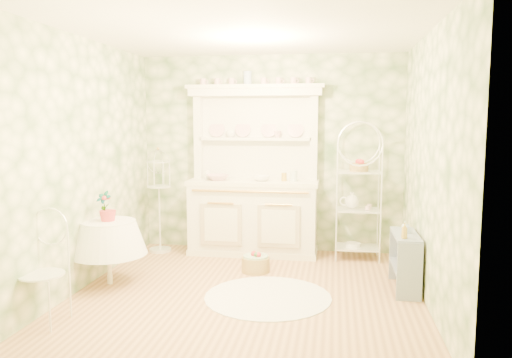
# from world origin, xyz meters

# --- Properties ---
(floor) EXTENTS (3.60, 3.60, 0.00)m
(floor) POSITION_xyz_m (0.00, 0.00, 0.00)
(floor) COLOR tan
(floor) RESTS_ON ground
(ceiling) EXTENTS (3.60, 3.60, 0.00)m
(ceiling) POSITION_xyz_m (0.00, 0.00, 2.70)
(ceiling) COLOR white
(ceiling) RESTS_ON floor
(wall_left) EXTENTS (3.60, 3.60, 0.00)m
(wall_left) POSITION_xyz_m (-1.80, 0.00, 1.35)
(wall_left) COLOR #F8F3C9
(wall_left) RESTS_ON floor
(wall_right) EXTENTS (3.60, 3.60, 0.00)m
(wall_right) POSITION_xyz_m (1.80, 0.00, 1.35)
(wall_right) COLOR #F8F3C9
(wall_right) RESTS_ON floor
(wall_back) EXTENTS (3.60, 3.60, 0.00)m
(wall_back) POSITION_xyz_m (0.00, 1.80, 1.35)
(wall_back) COLOR #F8F3C9
(wall_back) RESTS_ON floor
(wall_front) EXTENTS (3.60, 3.60, 0.00)m
(wall_front) POSITION_xyz_m (0.00, -1.80, 1.35)
(wall_front) COLOR #F8F3C9
(wall_front) RESTS_ON floor
(kitchen_dresser) EXTENTS (1.87, 0.61, 2.29)m
(kitchen_dresser) POSITION_xyz_m (-0.20, 1.52, 1.15)
(kitchen_dresser) COLOR white
(kitchen_dresser) RESTS_ON floor
(bakers_rack) EXTENTS (0.59, 0.42, 1.88)m
(bakers_rack) POSITION_xyz_m (1.19, 1.49, 0.94)
(bakers_rack) COLOR white
(bakers_rack) RESTS_ON floor
(side_shelf) EXTENTS (0.31, 0.70, 0.59)m
(side_shelf) POSITION_xyz_m (1.65, 0.32, 0.29)
(side_shelf) COLOR #8290A6
(side_shelf) RESTS_ON floor
(round_table) EXTENTS (0.91, 0.91, 0.77)m
(round_table) POSITION_xyz_m (-1.57, 0.00, 0.38)
(round_table) COLOR white
(round_table) RESTS_ON floor
(cafe_chair) EXTENTS (0.43, 0.43, 0.93)m
(cafe_chair) POSITION_xyz_m (-1.68, -1.11, 0.46)
(cafe_chair) COLOR white
(cafe_chair) RESTS_ON floor
(birdcage_stand) EXTENTS (0.39, 0.39, 1.54)m
(birdcage_stand) POSITION_xyz_m (-1.50, 1.42, 0.77)
(birdcage_stand) COLOR white
(birdcage_stand) RESTS_ON floor
(floor_basket) EXTENTS (0.41, 0.41, 0.24)m
(floor_basket) POSITION_xyz_m (-0.04, 0.70, 0.12)
(floor_basket) COLOR tan
(floor_basket) RESTS_ON floor
(lace_rug) EXTENTS (1.72, 1.72, 0.01)m
(lace_rug) POSITION_xyz_m (0.23, -0.14, 0.01)
(lace_rug) COLOR white
(lace_rug) RESTS_ON floor
(bowl_floral) EXTENTS (0.40, 0.40, 0.07)m
(bowl_floral) POSITION_xyz_m (-0.68, 1.47, 1.02)
(bowl_floral) COLOR white
(bowl_floral) RESTS_ON kitchen_dresser
(bowl_white) EXTENTS (0.23, 0.23, 0.07)m
(bowl_white) POSITION_xyz_m (-0.08, 1.46, 1.02)
(bowl_white) COLOR white
(bowl_white) RESTS_ON kitchen_dresser
(cup_left) EXTENTS (0.13, 0.13, 0.10)m
(cup_left) POSITION_xyz_m (-0.54, 1.68, 1.61)
(cup_left) COLOR white
(cup_left) RESTS_ON kitchen_dresser
(cup_right) EXTENTS (0.10, 0.10, 0.09)m
(cup_right) POSITION_xyz_m (0.11, 1.68, 1.61)
(cup_right) COLOR white
(cup_right) RESTS_ON kitchen_dresser
(potted_geranium) EXTENTS (0.20, 0.17, 0.33)m
(potted_geranium) POSITION_xyz_m (-1.61, 0.00, 0.85)
(potted_geranium) COLOR #3F7238
(potted_geranium) RESTS_ON round_table
(bottle_amber) EXTENTS (0.07, 0.07, 0.16)m
(bottle_amber) POSITION_xyz_m (1.60, 0.09, 0.68)
(bottle_amber) COLOR #B69130
(bottle_amber) RESTS_ON side_shelf
(bottle_blue) EXTENTS (0.06, 0.06, 0.10)m
(bottle_blue) POSITION_xyz_m (1.67, 0.34, 0.65)
(bottle_blue) COLOR #A6BADA
(bottle_blue) RESTS_ON side_shelf
(bottle_glass) EXTENTS (0.08, 0.08, 0.10)m
(bottle_glass) POSITION_xyz_m (1.66, 0.51, 0.65)
(bottle_glass) COLOR silver
(bottle_glass) RESTS_ON side_shelf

